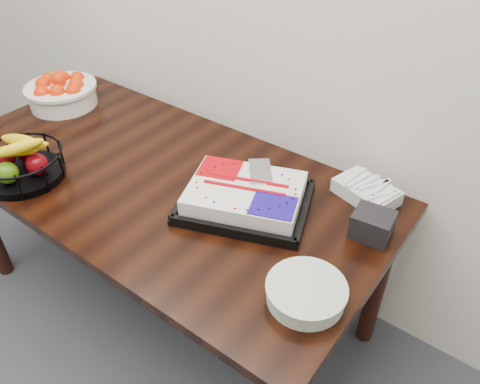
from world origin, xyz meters
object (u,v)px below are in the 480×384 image
Objects in this scene: cake_tray at (245,196)px; tangerine_bowl at (60,88)px; napkin_box at (372,225)px; plate_stack at (306,293)px; fruit_basket at (21,163)px; table at (158,192)px.

cake_tray is 1.14m from tangerine_bowl.
napkin_box is (0.41, 0.12, 0.00)m from cake_tray.
plate_stack is at bearing -31.40° from cake_tray.
fruit_basket is at bearing -173.42° from plate_stack.
tangerine_bowl is at bearing 175.46° from cake_tray.
tangerine_bowl is 2.64× the size of napkin_box.
napkin_box is at bearing 84.56° from plate_stack.
tangerine_bowl reaches higher than plate_stack.
table is at bearing -10.88° from tangerine_bowl.
table is 0.83m from napkin_box.
napkin_box is (0.03, 0.36, 0.02)m from plate_stack.
table is 14.49× the size of napkin_box.
tangerine_bowl is 1.05× the size of fruit_basket.
table is 0.79m from tangerine_bowl.
cake_tray is 0.45m from plate_stack.
table is 0.41m from cake_tray.
cake_tray reaches higher than plate_stack.
fruit_basket is (0.37, -0.45, -0.02)m from tangerine_bowl.
table is at bearing 166.95° from plate_stack.
fruit_basket is at bearing -157.51° from napkin_box.
fruit_basket is (-0.38, -0.31, 0.15)m from table.
table is 5.78× the size of fruit_basket.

